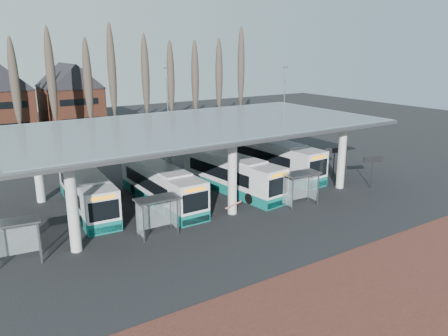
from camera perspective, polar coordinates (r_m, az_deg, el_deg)
ground at (r=32.49m, az=3.56°, el=-7.28°), size 140.00×140.00×0.00m
brick_strip at (r=24.96m, az=20.78°, el=-15.78°), size 70.00×10.00×0.03m
station_canopy at (r=37.33m, az=-3.61°, el=4.84°), size 32.00×16.00×6.34m
poplar_row at (r=59.89m, az=-15.73°, el=11.29°), size 45.10×1.10×14.50m
lamp_post_b at (r=55.92m, az=-7.35°, el=7.93°), size 0.80×0.16×10.17m
lamp_post_c at (r=58.55m, az=7.86°, el=8.25°), size 0.80×0.16×10.17m
bus_0 at (r=36.53m, az=-17.52°, el=-2.92°), size 3.18×11.41×3.13m
bus_1 at (r=36.64m, az=-8.23°, el=-2.25°), size 2.58×11.47×3.18m
bus_2 at (r=39.39m, az=0.91°, el=-0.77°), size 3.76×11.90×3.25m
bus_3 at (r=44.96m, az=6.20°, el=1.34°), size 3.35×12.67×3.49m
shelter_0 at (r=28.97m, az=-25.67°, el=-7.53°), size 3.09×1.81×2.72m
shelter_1 at (r=30.35m, az=-8.85°, el=-5.12°), size 2.94×1.51×2.71m
shelter_2 at (r=35.99m, az=9.88°, el=-1.73°), size 3.13×1.72×2.82m
info_sign_0 at (r=42.08m, az=18.88°, el=0.74°), size 1.90×0.70×2.92m
info_sign_1 at (r=44.57m, az=14.24°, el=1.96°), size 1.87×0.93×2.98m
barrier at (r=33.80m, az=1.18°, el=-4.91°), size 1.92×0.88×1.01m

